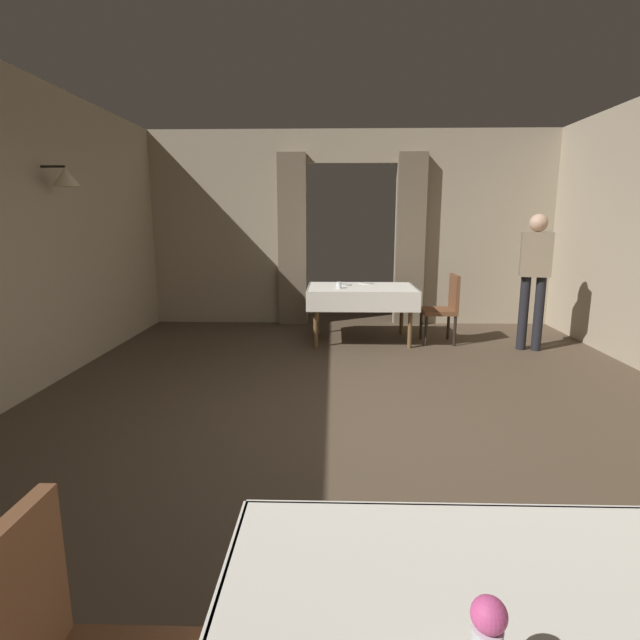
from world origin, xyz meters
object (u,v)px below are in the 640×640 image
object	(u,v)px
flower_vase_near	(487,640)
plate_mid_c	(344,285)
glass_mid_a	(339,285)
person_waiter_by_doorway	(535,271)
chair_mid_right	(445,305)
plate_mid_b	(367,283)
dining_table_mid	(361,293)

from	to	relation	value
flower_vase_near	plate_mid_c	xyz separation A→B (m)	(-0.16, 6.08, -0.10)
glass_mid_a	person_waiter_by_doorway	distance (m)	2.47
chair_mid_right	plate_mid_c	size ratio (longest dim) A/B	4.31
glass_mid_a	plate_mid_b	size ratio (longest dim) A/B	0.43
plate_mid_c	dining_table_mid	bearing A→B (deg)	-34.88
flower_vase_near	glass_mid_a	world-z (taller)	flower_vase_near
dining_table_mid	plate_mid_b	size ratio (longest dim) A/B	7.15
dining_table_mid	glass_mid_a	distance (m)	0.37
chair_mid_right	flower_vase_near	world-z (taller)	flower_vase_near
person_waiter_by_doorway	glass_mid_a	bearing A→B (deg)	173.28
chair_mid_right	plate_mid_b	distance (m)	1.14
chair_mid_right	dining_table_mid	bearing A→B (deg)	174.65
chair_mid_right	plate_mid_b	bearing A→B (deg)	156.73
dining_table_mid	chair_mid_right	size ratio (longest dim) A/B	1.58
flower_vase_near	plate_mid_c	world-z (taller)	flower_vase_near
plate_mid_c	person_waiter_by_doorway	world-z (taller)	person_waiter_by_doorway
plate_mid_b	plate_mid_c	distance (m)	0.37
chair_mid_right	glass_mid_a	xyz separation A→B (m)	(-1.43, -0.07, 0.28)
flower_vase_near	person_waiter_by_doorway	world-z (taller)	person_waiter_by_doorway
dining_table_mid	chair_mid_right	distance (m)	1.13
dining_table_mid	flower_vase_near	xyz separation A→B (m)	(-0.08, -5.91, 0.19)
chair_mid_right	flower_vase_near	distance (m)	5.94
flower_vase_near	glass_mid_a	distance (m)	5.75
plate_mid_b	person_waiter_by_doorway	xyz separation A→B (m)	(2.05, -0.80, 0.27)
dining_table_mid	chair_mid_right	bearing A→B (deg)	-5.35
dining_table_mid	chair_mid_right	xyz separation A→B (m)	(1.12, -0.10, -0.15)
chair_mid_right	plate_mid_b	xyz separation A→B (m)	(-1.03, 0.44, 0.24)
chair_mid_right	person_waiter_by_doorway	bearing A→B (deg)	-19.12
dining_table_mid	chair_mid_right	world-z (taller)	chair_mid_right
glass_mid_a	dining_table_mid	bearing A→B (deg)	28.88
flower_vase_near	chair_mid_right	bearing A→B (deg)	78.35
plate_mid_b	plate_mid_c	xyz separation A→B (m)	(-0.33, -0.17, 0.00)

